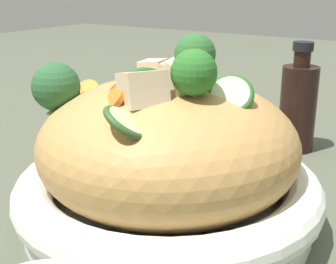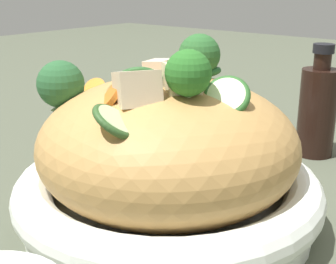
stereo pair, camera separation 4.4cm
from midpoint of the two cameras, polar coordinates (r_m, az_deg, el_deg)
ground_plane at (r=0.47m, az=-2.68°, el=-10.77°), size 3.00×3.00×0.00m
serving_bowl at (r=0.46m, az=-2.74°, el=-7.68°), size 0.29×0.29×0.06m
noodle_heap at (r=0.44m, az=-2.84°, el=-1.58°), size 0.24×0.24×0.13m
broccoli_florets at (r=0.43m, az=-7.33°, el=6.98°), size 0.19×0.14×0.08m
carrot_coins at (r=0.42m, az=-7.93°, el=4.99°), size 0.14×0.09×0.04m
zucchini_slices at (r=0.40m, az=-2.08°, el=4.89°), size 0.12×0.19×0.05m
chicken_chunks at (r=0.41m, az=-3.67°, el=6.23°), size 0.10×0.12×0.04m
soy_sauce_bottle at (r=0.66m, az=13.68°, el=3.12°), size 0.05×0.05×0.15m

